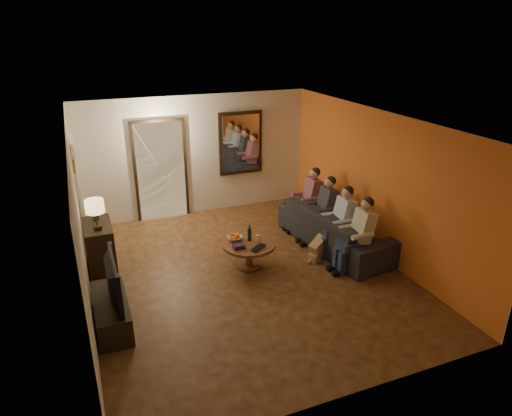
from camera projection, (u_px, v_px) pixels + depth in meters
name	position (u px, v px, depth m)	size (l,w,h in m)	color
floor	(246.00, 274.00, 7.77)	(5.00, 6.00, 0.01)	#3E1C10
ceiling	(245.00, 122.00, 6.79)	(5.00, 6.00, 0.01)	white
back_wall	(197.00, 156.00, 9.86)	(5.00, 0.02, 2.60)	beige
front_wall	(348.00, 301.00, 4.70)	(5.00, 0.02, 2.60)	beige
left_wall	(80.00, 227.00, 6.42)	(0.02, 6.00, 2.60)	beige
right_wall	(376.00, 184.00, 8.14)	(0.02, 6.00, 2.60)	beige
orange_accent	(376.00, 184.00, 8.14)	(0.01, 6.00, 2.60)	orange
kitchen_doorway	(161.00, 171.00, 9.66)	(1.00, 0.06, 2.10)	#FFE0A5
door_trim	(161.00, 171.00, 9.65)	(1.12, 0.04, 2.22)	black
fridge_glimpse	(173.00, 177.00, 9.81)	(0.45, 0.03, 1.70)	silver
mirror_frame	(241.00, 143.00, 10.10)	(1.00, 0.05, 1.40)	black
mirror_glass	(241.00, 143.00, 10.07)	(0.86, 0.02, 1.26)	white
white_door	(79.00, 193.00, 8.52)	(0.06, 0.85, 2.04)	white
framed_art	(74.00, 164.00, 7.34)	(0.03, 0.28, 0.24)	#B28C33
art_canvas	(75.00, 164.00, 7.35)	(0.01, 0.22, 0.18)	brown
dresser	(100.00, 246.00, 7.84)	(0.45, 0.91, 0.81)	black
table_lamp	(96.00, 215.00, 7.40)	(0.30, 0.30, 0.54)	beige
flower_vase	(94.00, 208.00, 7.79)	(0.14, 0.14, 0.44)	red
tv_stand	(112.00, 312.00, 6.38)	(0.45, 1.22, 0.41)	black
tv	(107.00, 280.00, 6.19)	(0.14, 1.09, 0.63)	black
sofa	(336.00, 228.00, 8.62)	(1.00, 2.56, 0.75)	black
person_a	(359.00, 237.00, 7.72)	(0.60, 0.40, 1.20)	tan
person_b	(340.00, 224.00, 8.24)	(0.60, 0.40, 1.20)	tan
person_c	(324.00, 212.00, 8.75)	(0.60, 0.40, 1.20)	tan
person_d	(309.00, 201.00, 9.27)	(0.60, 0.40, 1.20)	tan
dog	(320.00, 244.00, 8.19)	(0.56, 0.24, 0.56)	olive
coffee_table	(249.00, 255.00, 7.92)	(0.92, 0.92, 0.45)	#5B311B
bowl	(235.00, 238.00, 7.95)	(0.26, 0.26, 0.06)	white
oranges	(235.00, 235.00, 7.92)	(0.20, 0.20, 0.08)	orange
wine_bottle	(249.00, 232.00, 7.88)	(0.07, 0.07, 0.31)	black
wine_glass	(258.00, 238.00, 7.92)	(0.06, 0.06, 0.10)	silver
book_stack	(239.00, 246.00, 7.66)	(0.20, 0.15, 0.07)	black
laptop	(260.00, 249.00, 7.62)	(0.33, 0.21, 0.03)	black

